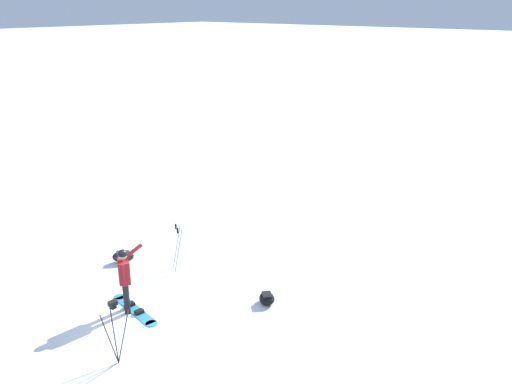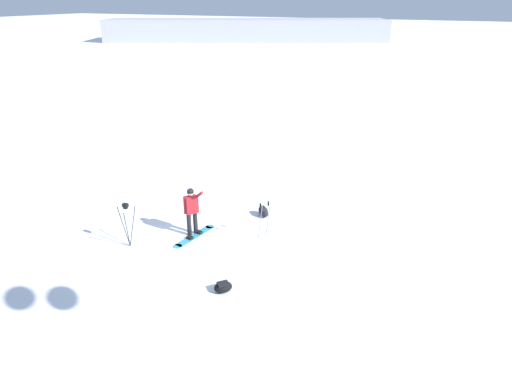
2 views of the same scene
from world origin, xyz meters
name	(u,v)px [view 1 (image 1 of 2)]	position (x,y,z in m)	size (l,w,h in m)	color
ground_plane	(152,320)	(0.00, 0.00, 0.00)	(300.00, 300.00, 0.00)	white
snowboarder	(125,274)	(0.74, 0.11, 0.97)	(0.48, 0.75, 1.63)	black
snowboard	(135,309)	(0.64, -0.01, 0.02)	(1.82, 0.53, 0.10)	teal
gear_bag_large	(267,298)	(-1.59, -2.28, 0.14)	(0.61, 0.60, 0.27)	black
camera_tripod	(114,320)	(-0.72, 1.46, 1.02)	(0.60, 0.50, 1.44)	#262628
gear_bag_small	(123,256)	(2.93, -1.41, 0.18)	(0.61, 0.63, 0.34)	black
ski_poles	(177,241)	(1.40, -2.12, 0.84)	(0.41, 0.39, 1.28)	gray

